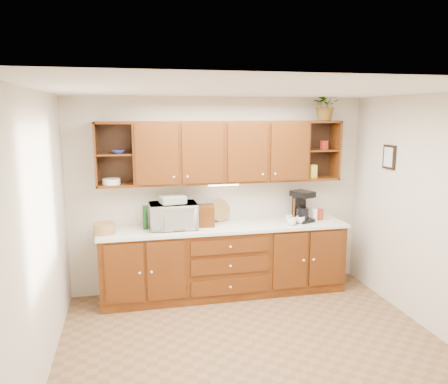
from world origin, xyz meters
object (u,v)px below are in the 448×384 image
microwave (173,216)px  bread_box (199,216)px  potted_plant (326,105)px  coffee_maker (301,206)px

microwave → bread_box: (0.35, 0.06, -0.03)m
potted_plant → bread_box: bearing=-179.6°
microwave → coffee_maker: size_ratio=1.42×
microwave → coffee_maker: 1.75m
coffee_maker → potted_plant: (0.32, 0.05, 1.36)m
bread_box → potted_plant: size_ratio=0.94×
bread_box → coffee_maker: coffee_maker is taller
microwave → potted_plant: 2.49m
potted_plant → microwave: bearing=-178.0°
bread_box → potted_plant: bearing=9.5°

